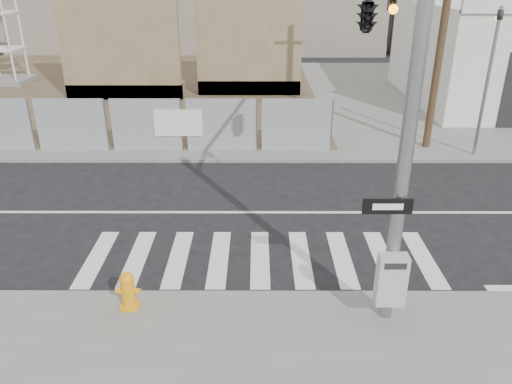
{
  "coord_description": "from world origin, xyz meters",
  "views": [
    {
      "loc": [
        -0.07,
        -12.93,
        6.51
      ],
      "look_at": [
        -0.1,
        -1.65,
        1.4
      ],
      "focal_mm": 35.0,
      "sensor_mm": 36.0,
      "label": 1
    }
  ],
  "objects_px": {
    "fire_hydrant": "(128,290)",
    "traffic_cone_d": "(195,138)",
    "signal_pole": "(378,55)",
    "traffic_cone_c": "(83,139)"
  },
  "relations": [
    {
      "from": "traffic_cone_d",
      "to": "traffic_cone_c",
      "type": "bearing_deg",
      "value": 179.39
    },
    {
      "from": "signal_pole",
      "to": "fire_hydrant",
      "type": "xyz_separation_m",
      "value": [
        -5.19,
        -2.5,
        -4.26
      ]
    },
    {
      "from": "signal_pole",
      "to": "traffic_cone_d",
      "type": "distance_m",
      "value": 9.91
    },
    {
      "from": "signal_pole",
      "to": "traffic_cone_d",
      "type": "bearing_deg",
      "value": 123.78
    },
    {
      "from": "fire_hydrant",
      "to": "traffic_cone_d",
      "type": "xyz_separation_m",
      "value": [
        0.22,
        9.92,
        -0.03
      ]
    },
    {
      "from": "signal_pole",
      "to": "traffic_cone_c",
      "type": "height_order",
      "value": "signal_pole"
    },
    {
      "from": "fire_hydrant",
      "to": "signal_pole",
      "type": "bearing_deg",
      "value": 40.48
    },
    {
      "from": "fire_hydrant",
      "to": "traffic_cone_c",
      "type": "xyz_separation_m",
      "value": [
        -4.12,
        9.97,
        -0.07
      ]
    },
    {
      "from": "fire_hydrant",
      "to": "traffic_cone_c",
      "type": "height_order",
      "value": "fire_hydrant"
    },
    {
      "from": "signal_pole",
      "to": "traffic_cone_c",
      "type": "distance_m",
      "value": 12.69
    }
  ]
}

